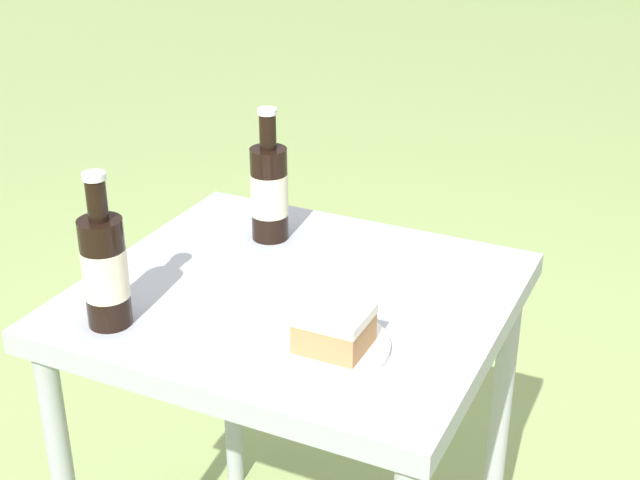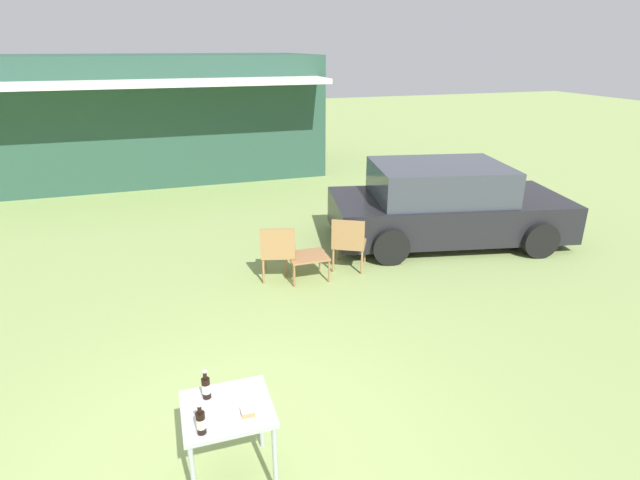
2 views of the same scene
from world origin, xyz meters
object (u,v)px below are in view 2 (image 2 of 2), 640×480
at_px(cake_on_plate, 246,413).
at_px(cola_bottle_far, 201,422).
at_px(wicker_chair_cushioned, 278,249).
at_px(garden_side_table, 307,258).
at_px(parked_car, 445,205).
at_px(wicker_chair_plain, 349,240).
at_px(patio_table, 228,416).
at_px(cola_bottle_near, 206,387).

xyz_separation_m(cake_on_plate, cola_bottle_far, (-0.34, -0.07, 0.07)).
height_order(cake_on_plate, cola_bottle_far, cola_bottle_far).
height_order(wicker_chair_cushioned, garden_side_table, wicker_chair_cushioned).
height_order(parked_car, wicker_chair_plain, parked_car).
relative_size(wicker_chair_plain, patio_table, 1.20).
bearing_deg(garden_side_table, wicker_chair_cushioned, 161.49).
height_order(wicker_chair_plain, cake_on_plate, wicker_chair_plain).
bearing_deg(garden_side_table, parked_car, 15.89).
bearing_deg(garden_side_table, wicker_chair_plain, 9.71).
xyz_separation_m(wicker_chair_plain, patio_table, (-2.43, -3.62, 0.14)).
bearing_deg(cake_on_plate, cola_bottle_near, 130.01).
height_order(wicker_chair_cushioned, patio_table, wicker_chair_cushioned).
height_order(garden_side_table, cake_on_plate, cake_on_plate).
distance_m(garden_side_table, cola_bottle_far, 4.21).
bearing_deg(garden_side_table, cake_on_plate, -113.32).
bearing_deg(cola_bottle_far, garden_side_table, 62.78).
distance_m(parked_car, cola_bottle_far, 6.58).
bearing_deg(wicker_chair_plain, garden_side_table, 37.82).
height_order(wicker_chair_plain, garden_side_table, wicker_chair_plain).
distance_m(wicker_chair_cushioned, wicker_chair_plain, 1.15).
height_order(patio_table, cola_bottle_near, cola_bottle_near).
relative_size(parked_car, wicker_chair_plain, 5.07).
distance_m(parked_car, wicker_chair_plain, 2.24).
bearing_deg(patio_table, parked_car, 43.42).
bearing_deg(cola_bottle_far, wicker_chair_cushioned, 68.84).
height_order(wicker_chair_plain, cola_bottle_near, cola_bottle_near).
height_order(parked_car, cola_bottle_far, parked_car).
xyz_separation_m(wicker_chair_plain, cake_on_plate, (-2.30, -3.77, 0.26)).
bearing_deg(parked_car, garden_side_table, -152.72).
distance_m(wicker_chair_cushioned, cola_bottle_far, 4.15).
height_order(cola_bottle_near, cola_bottle_far, same).
bearing_deg(wicker_chair_plain, cola_bottle_far, 83.62).
xyz_separation_m(garden_side_table, cola_bottle_near, (-1.84, -3.33, 0.48)).
bearing_deg(patio_table, cola_bottle_near, 129.33).
xyz_separation_m(parked_car, cola_bottle_far, (-4.77, -4.53, 0.15)).
bearing_deg(wicker_chair_plain, patio_table, 84.27).
relative_size(parked_car, wicker_chair_cushioned, 5.07).
height_order(garden_side_table, patio_table, patio_table).
relative_size(parked_car, garden_side_table, 7.50).
relative_size(wicker_chair_cushioned, patio_table, 1.20).
relative_size(wicker_chair_plain, cola_bottle_near, 3.47).
distance_m(parked_car, cake_on_plate, 6.28).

